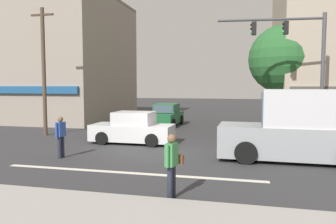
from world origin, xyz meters
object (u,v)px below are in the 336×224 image
at_px(pedestrian_mid_crossing, 61,134).
at_px(street_tree, 283,59).
at_px(sedan_crossing_leftbound, 133,129).
at_px(pedestrian_foreground_with_bag, 172,162).
at_px(sedan_parked_curbside, 166,116).
at_px(traffic_light_mast, 301,58).
at_px(utility_pole_near_left, 44,70).
at_px(box_truck_crossing_rightbound, 299,129).

bearing_deg(pedestrian_mid_crossing, street_tree, 42.96).
relative_size(street_tree, sedan_crossing_leftbound, 1.55).
height_order(sedan_crossing_leftbound, pedestrian_foreground_with_bag, pedestrian_foreground_with_bag).
bearing_deg(pedestrian_foreground_with_bag, sedan_crossing_leftbound, 116.52).
height_order(sedan_parked_curbside, pedestrian_foreground_with_bag, pedestrian_foreground_with_bag).
height_order(traffic_light_mast, pedestrian_mid_crossing, traffic_light_mast).
bearing_deg(pedestrian_mid_crossing, sedan_parked_curbside, 82.25).
bearing_deg(traffic_light_mast, sedan_crossing_leftbound, -174.38).
xyz_separation_m(street_tree, sedan_crossing_leftbound, (-7.56, -4.67, -3.70)).
xyz_separation_m(utility_pole_near_left, pedestrian_mid_crossing, (4.20, -5.18, -2.85)).
height_order(sedan_crossing_leftbound, pedestrian_mid_crossing, pedestrian_mid_crossing).
relative_size(utility_pole_near_left, sedan_crossing_leftbound, 1.78).
relative_size(utility_pole_near_left, pedestrian_foreground_with_bag, 4.38).
distance_m(utility_pole_near_left, traffic_light_mast, 13.82).
bearing_deg(traffic_light_mast, pedestrian_foreground_with_bag, -117.02).
xyz_separation_m(box_truck_crossing_rightbound, pedestrian_mid_crossing, (-9.16, -1.63, -0.30)).
relative_size(sedan_parked_curbside, pedestrian_foreground_with_bag, 2.48).
bearing_deg(street_tree, sedan_crossing_leftbound, -148.32).
relative_size(sedan_crossing_leftbound, pedestrian_mid_crossing, 2.46).
distance_m(box_truck_crossing_rightbound, pedestrian_mid_crossing, 9.31).
bearing_deg(sedan_parked_curbside, traffic_light_mast, -39.72).
distance_m(sedan_crossing_leftbound, box_truck_crossing_rightbound, 7.87).
bearing_deg(pedestrian_foreground_with_bag, street_tree, 72.57).
relative_size(utility_pole_near_left, box_truck_crossing_rightbound, 1.30).
height_order(sedan_crossing_leftbound, sedan_parked_curbside, same).
xyz_separation_m(pedestrian_foreground_with_bag, pedestrian_mid_crossing, (-5.38, 3.60, -0.00)).
relative_size(utility_pole_near_left, pedestrian_mid_crossing, 4.38).
bearing_deg(sedan_crossing_leftbound, pedestrian_foreground_with_bag, -63.48).
relative_size(pedestrian_foreground_with_bag, pedestrian_mid_crossing, 1.00).
bearing_deg(sedan_crossing_leftbound, street_tree, 31.68).
height_order(utility_pole_near_left, sedan_parked_curbside, utility_pole_near_left).
distance_m(utility_pole_near_left, pedestrian_mid_crossing, 7.25).
bearing_deg(street_tree, traffic_light_mast, -84.06).
height_order(street_tree, sedan_crossing_leftbound, street_tree).
bearing_deg(pedestrian_mid_crossing, utility_pole_near_left, 129.04).
bearing_deg(pedestrian_mid_crossing, sedan_crossing_leftbound, 67.23).
bearing_deg(traffic_light_mast, sedan_parked_curbside, 140.28).
distance_m(street_tree, traffic_light_mast, 3.91).
xyz_separation_m(traffic_light_mast, pedestrian_mid_crossing, (-9.60, -4.68, -3.23)).
xyz_separation_m(sedan_crossing_leftbound, pedestrian_mid_crossing, (-1.64, -3.90, 0.24)).
bearing_deg(traffic_light_mast, utility_pole_near_left, 177.94).
relative_size(sedan_parked_curbside, box_truck_crossing_rightbound, 0.74).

